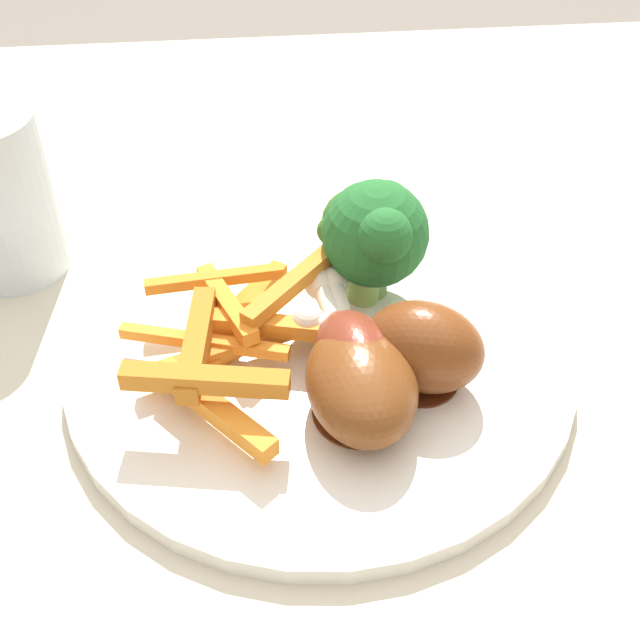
{
  "coord_description": "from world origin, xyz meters",
  "views": [
    {
      "loc": [
        0.09,
        0.39,
        1.09
      ],
      "look_at": [
        0.05,
        0.04,
        0.76
      ],
      "focal_mm": 47.68,
      "sensor_mm": 36.0,
      "label": 1
    }
  ],
  "objects_px": {
    "broccoli_floret_middle": "(364,244)",
    "chicken_drumstick_near": "(355,358)",
    "carrot_fries_pile": "(231,337)",
    "broccoli_floret_front": "(375,231)",
    "dining_table": "(390,411)",
    "chicken_drumstick_extra": "(360,378)",
    "chicken_drumstick_far": "(419,346)",
    "dinner_plate": "(320,352)",
    "broccoli_floret_back": "(355,224)"
  },
  "relations": [
    {
      "from": "broccoli_floret_middle",
      "to": "chicken_drumstick_near",
      "type": "bearing_deg",
      "value": 78.97
    },
    {
      "from": "chicken_drumstick_far",
      "to": "broccoli_floret_back",
      "type": "bearing_deg",
      "value": -75.81
    },
    {
      "from": "dining_table",
      "to": "chicken_drumstick_far",
      "type": "height_order",
      "value": "chicken_drumstick_far"
    },
    {
      "from": "broccoli_floret_front",
      "to": "chicken_drumstick_far",
      "type": "xyz_separation_m",
      "value": [
        -0.01,
        0.08,
        -0.02
      ]
    },
    {
      "from": "broccoli_floret_back",
      "to": "carrot_fries_pile",
      "type": "xyz_separation_m",
      "value": [
        0.08,
        0.07,
        -0.02
      ]
    },
    {
      "from": "chicken_drumstick_near",
      "to": "chicken_drumstick_extra",
      "type": "distance_m",
      "value": 0.02
    },
    {
      "from": "dinner_plate",
      "to": "chicken_drumstick_extra",
      "type": "bearing_deg",
      "value": 108.73
    },
    {
      "from": "chicken_drumstick_near",
      "to": "dining_table",
      "type": "bearing_deg",
      "value": -117.5
    },
    {
      "from": "broccoli_floret_back",
      "to": "chicken_drumstick_far",
      "type": "height_order",
      "value": "broccoli_floret_back"
    },
    {
      "from": "broccoli_floret_middle",
      "to": "carrot_fries_pile",
      "type": "xyz_separation_m",
      "value": [
        0.08,
        0.05,
        -0.02
      ]
    },
    {
      "from": "broccoli_floret_back",
      "to": "chicken_drumstick_extra",
      "type": "relative_size",
      "value": 0.44
    },
    {
      "from": "dinner_plate",
      "to": "broccoli_floret_middle",
      "type": "height_order",
      "value": "broccoli_floret_middle"
    },
    {
      "from": "dining_table",
      "to": "dinner_plate",
      "type": "relative_size",
      "value": 4.36
    },
    {
      "from": "dining_table",
      "to": "chicken_drumstick_extra",
      "type": "relative_size",
      "value": 9.36
    },
    {
      "from": "broccoli_floret_front",
      "to": "broccoli_floret_back",
      "type": "xyz_separation_m",
      "value": [
        0.01,
        -0.02,
        -0.01
      ]
    },
    {
      "from": "chicken_drumstick_near",
      "to": "chicken_drumstick_extra",
      "type": "height_order",
      "value": "same"
    },
    {
      "from": "carrot_fries_pile",
      "to": "dinner_plate",
      "type": "bearing_deg",
      "value": -171.94
    },
    {
      "from": "dining_table",
      "to": "broccoli_floret_middle",
      "type": "distance_m",
      "value": 0.15
    },
    {
      "from": "dinner_plate",
      "to": "broccoli_floret_middle",
      "type": "distance_m",
      "value": 0.07
    },
    {
      "from": "broccoli_floret_front",
      "to": "broccoli_floret_middle",
      "type": "relative_size",
      "value": 1.2
    },
    {
      "from": "broccoli_floret_front",
      "to": "chicken_drumstick_near",
      "type": "relative_size",
      "value": 0.65
    },
    {
      "from": "broccoli_floret_middle",
      "to": "carrot_fries_pile",
      "type": "distance_m",
      "value": 0.1
    },
    {
      "from": "broccoli_floret_middle",
      "to": "carrot_fries_pile",
      "type": "height_order",
      "value": "broccoli_floret_middle"
    },
    {
      "from": "dinner_plate",
      "to": "chicken_drumstick_far",
      "type": "height_order",
      "value": "chicken_drumstick_far"
    },
    {
      "from": "broccoli_floret_front",
      "to": "chicken_drumstick_far",
      "type": "relative_size",
      "value": 0.69
    },
    {
      "from": "dinner_plate",
      "to": "broccoli_floret_back",
      "type": "height_order",
      "value": "broccoli_floret_back"
    },
    {
      "from": "broccoli_floret_back",
      "to": "carrot_fries_pile",
      "type": "distance_m",
      "value": 0.11
    },
    {
      "from": "dining_table",
      "to": "chicken_drumstick_extra",
      "type": "bearing_deg",
      "value": 67.2
    },
    {
      "from": "dinner_plate",
      "to": "chicken_drumstick_extra",
      "type": "relative_size",
      "value": 2.15
    },
    {
      "from": "broccoli_floret_middle",
      "to": "carrot_fries_pile",
      "type": "relative_size",
      "value": 0.39
    },
    {
      "from": "dining_table",
      "to": "chicken_drumstick_far",
      "type": "relative_size",
      "value": 11.58
    },
    {
      "from": "carrot_fries_pile",
      "to": "chicken_drumstick_near",
      "type": "xyz_separation_m",
      "value": [
        -0.07,
        0.03,
        0.0
      ]
    },
    {
      "from": "chicken_drumstick_far",
      "to": "chicken_drumstick_extra",
      "type": "distance_m",
      "value": 0.04
    },
    {
      "from": "broccoli_floret_back",
      "to": "chicken_drumstick_far",
      "type": "relative_size",
      "value": 0.54
    },
    {
      "from": "broccoli_floret_front",
      "to": "broccoli_floret_middle",
      "type": "xyz_separation_m",
      "value": [
        0.01,
        0.01,
        -0.0
      ]
    },
    {
      "from": "carrot_fries_pile",
      "to": "chicken_drumstick_far",
      "type": "bearing_deg",
      "value": 167.07
    },
    {
      "from": "carrot_fries_pile",
      "to": "broccoli_floret_back",
      "type": "bearing_deg",
      "value": -138.19
    },
    {
      "from": "chicken_drumstick_extra",
      "to": "dining_table",
      "type": "bearing_deg",
      "value": -112.8
    },
    {
      "from": "dining_table",
      "to": "broccoli_floret_front",
      "type": "height_order",
      "value": "broccoli_floret_front"
    },
    {
      "from": "dinner_plate",
      "to": "chicken_drumstick_near",
      "type": "bearing_deg",
      "value": 115.13
    },
    {
      "from": "chicken_drumstick_extra",
      "to": "carrot_fries_pile",
      "type": "bearing_deg",
      "value": -31.7
    },
    {
      "from": "broccoli_floret_back",
      "to": "chicken_drumstick_extra",
      "type": "height_order",
      "value": "broccoli_floret_back"
    },
    {
      "from": "broccoli_floret_back",
      "to": "chicken_drumstick_far",
      "type": "bearing_deg",
      "value": 104.19
    },
    {
      "from": "chicken_drumstick_near",
      "to": "broccoli_floret_middle",
      "type": "bearing_deg",
      "value": -101.03
    },
    {
      "from": "broccoli_floret_front",
      "to": "chicken_drumstick_near",
      "type": "xyz_separation_m",
      "value": [
        0.02,
        0.08,
        -0.02
      ]
    },
    {
      "from": "broccoli_floret_front",
      "to": "chicken_drumstick_extra",
      "type": "bearing_deg",
      "value": 77.73
    },
    {
      "from": "broccoli_floret_front",
      "to": "chicken_drumstick_far",
      "type": "height_order",
      "value": "broccoli_floret_front"
    },
    {
      "from": "broccoli_floret_middle",
      "to": "chicken_drumstick_near",
      "type": "height_order",
      "value": "broccoli_floret_middle"
    },
    {
      "from": "broccoli_floret_middle",
      "to": "broccoli_floret_back",
      "type": "distance_m",
      "value": 0.02
    },
    {
      "from": "broccoli_floret_front",
      "to": "chicken_drumstick_extra",
      "type": "relative_size",
      "value": 0.56
    }
  ]
}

